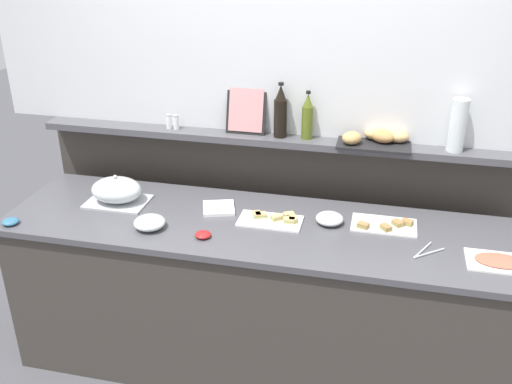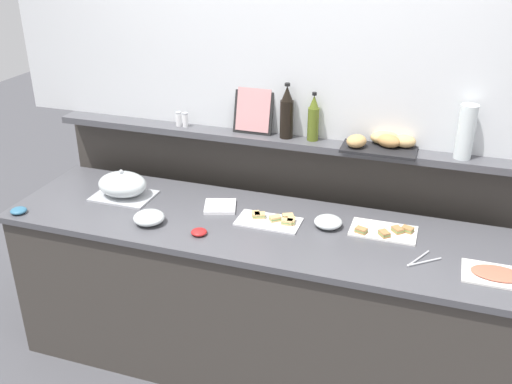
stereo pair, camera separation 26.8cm
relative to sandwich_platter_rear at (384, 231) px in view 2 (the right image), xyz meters
The scene contains 21 objects.
ground_plane 1.23m from the sandwich_platter_rear, 143.52° to the left, with size 12.00×12.00×0.00m, color #4C4C51.
buffet_counter 0.81m from the sandwich_platter_rear, 169.46° to the right, with size 2.72×0.75×0.93m.
back_ledge_unit 0.83m from the sandwich_platter_rear, 146.54° to the left, with size 2.87×0.22×1.24m.
upper_wall_panel 1.26m from the sandwich_platter_rear, 145.08° to the left, with size 3.47×0.08×1.36m, color silver.
sandwich_platter_rear is the anchor object (origin of this frame).
sandwich_platter_side 0.59m from the sandwich_platter_rear, behind, with size 0.34×0.18×0.04m.
cold_cuts_platter 0.58m from the sandwich_platter_rear, 24.65° to the right, with size 0.30×0.20×0.02m.
serving_cloche 1.48m from the sandwich_platter_rear, behind, with size 0.34×0.24×0.17m.
glass_bowl_large 1.22m from the sandwich_platter_rear, 166.25° to the right, with size 0.16×0.16×0.07m.
glass_bowl_medium 0.29m from the sandwich_platter_rear, behind, with size 0.15×0.15×0.06m.
condiment_bowl_cream 0.94m from the sandwich_platter_rear, 160.26° to the right, with size 0.08×0.08×0.03m, color red.
condiment_bowl_dark 1.96m from the sandwich_platter_rear, 167.76° to the right, with size 0.09×0.09×0.03m, color teal.
serving_tongs 0.30m from the sandwich_platter_rear, 48.57° to the right, with size 0.15×0.17×0.01m.
napkin_stack 0.90m from the sandwich_platter_rear, behind, with size 0.17×0.17×0.02m, color white.
olive_oil_bottle 0.74m from the sandwich_platter_rear, 142.37° to the left, with size 0.06×0.06×0.28m.
wine_bottle_dark 0.86m from the sandwich_platter_rear, 150.12° to the left, with size 0.08×0.08×0.32m.
salt_shaker 1.39m from the sandwich_platter_rear, 164.84° to the left, with size 0.03×0.03×0.09m.
pepper_shaker 1.35m from the sandwich_platter_rear, 164.33° to the left, with size 0.03×0.03×0.09m.
bread_basket 0.51m from the sandwich_platter_rear, 103.28° to the left, with size 0.40×0.26×0.08m.
framed_picture 1.03m from the sandwich_platter_rear, 154.98° to the left, with size 0.23×0.08×0.28m.
water_carafe 0.66m from the sandwich_platter_rear, 47.32° to the left, with size 0.09×0.09×0.29m, color silver.
Camera 2 is at (0.84, -2.52, 2.37)m, focal length 40.38 mm.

